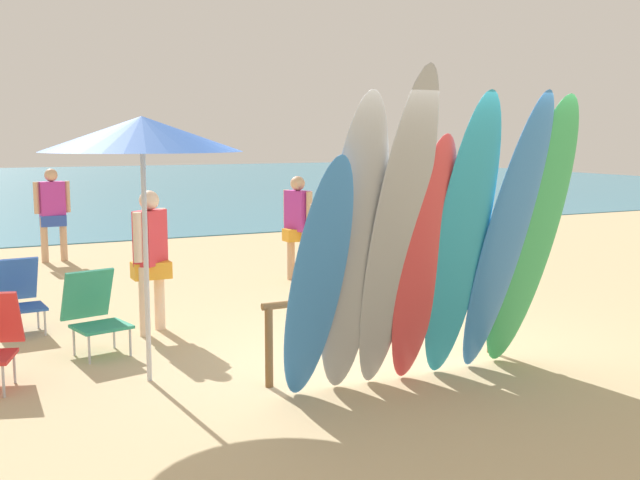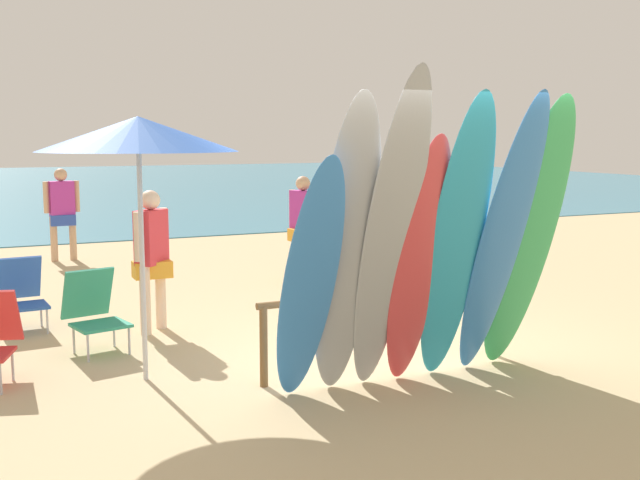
% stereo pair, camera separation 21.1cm
% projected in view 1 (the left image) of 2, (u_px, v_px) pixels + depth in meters
% --- Properties ---
extents(ground, '(60.00, 60.00, 0.00)m').
position_uv_depth(ground, '(105.00, 221.00, 19.59)').
color(ground, tan).
extents(ocean_water, '(60.00, 40.00, 0.02)m').
position_uv_depth(ocean_water, '(37.00, 185.00, 33.69)').
color(ocean_water, teal).
rests_on(ocean_water, ground).
extents(surfboard_rack, '(2.52, 0.07, 0.74)m').
position_uv_depth(surfboard_rack, '(389.00, 309.00, 7.06)').
color(surfboard_rack, brown).
rests_on(surfboard_rack, ground).
extents(surfboard_blue_0, '(0.53, 0.81, 2.03)m').
position_uv_depth(surfboard_blue_0, '(317.00, 282.00, 5.99)').
color(surfboard_blue_0, '#337AD1').
rests_on(surfboard_blue_0, ground).
extents(surfboard_grey_1, '(0.56, 0.78, 2.51)m').
position_uv_depth(surfboard_grey_1, '(353.00, 249.00, 6.14)').
color(surfboard_grey_1, '#999EA3').
rests_on(surfboard_grey_1, ground).
extents(surfboard_grey_2, '(0.54, 0.90, 2.71)m').
position_uv_depth(surfboard_grey_2, '(397.00, 235.00, 6.22)').
color(surfboard_grey_2, '#999EA3').
rests_on(surfboard_grey_2, ground).
extents(surfboard_red_3, '(0.50, 0.69, 2.19)m').
position_uv_depth(surfboard_red_3, '(423.00, 262.00, 6.47)').
color(surfboard_red_3, '#D13D42').
rests_on(surfboard_red_3, ground).
extents(surfboard_teal_4, '(0.57, 0.89, 2.53)m').
position_uv_depth(surfboard_teal_4, '(461.00, 241.00, 6.51)').
color(surfboard_teal_4, '#289EC6').
rests_on(surfboard_teal_4, ground).
extents(surfboard_blue_5, '(0.54, 1.00, 2.54)m').
position_uv_depth(surfboard_blue_5, '(505.00, 238.00, 6.66)').
color(surfboard_blue_5, '#337AD1').
rests_on(surfboard_blue_5, ground).
extents(surfboard_green_6, '(0.62, 0.98, 2.51)m').
position_uv_depth(surfboard_green_6, '(530.00, 237.00, 6.83)').
color(surfboard_green_6, '#38B266').
rests_on(surfboard_green_6, ground).
extents(beachgoer_near_rack, '(0.60, 0.26, 1.60)m').
position_uv_depth(beachgoer_near_rack, '(53.00, 208.00, 13.08)').
color(beachgoer_near_rack, tan).
rests_on(beachgoer_near_rack, ground).
extents(beachgoer_strolling, '(0.56, 0.24, 1.49)m').
position_uv_depth(beachgoer_strolling, '(330.00, 236.00, 10.03)').
color(beachgoer_strolling, beige).
rests_on(beachgoer_strolling, ground).
extents(beachgoer_photographing, '(0.45, 0.45, 1.57)m').
position_uv_depth(beachgoer_photographing, '(151.00, 251.00, 8.33)').
color(beachgoer_photographing, beige).
rests_on(beachgoer_photographing, ground).
extents(beachgoer_midbeach, '(0.41, 0.57, 1.57)m').
position_uv_depth(beachgoer_midbeach, '(298.00, 221.00, 11.33)').
color(beachgoer_midbeach, tan).
rests_on(beachgoer_midbeach, ground).
extents(beach_chair_red, '(0.64, 0.76, 0.83)m').
position_uv_depth(beach_chair_red, '(94.00, 310.00, 7.63)').
color(beach_chair_red, '#B7B7BC').
rests_on(beach_chair_red, ground).
extents(beach_chair_striped, '(0.56, 0.74, 0.81)m').
position_uv_depth(beach_chair_striped, '(17.00, 293.00, 8.46)').
color(beach_chair_striped, '#B7B7BC').
rests_on(beach_chair_striped, ground).
extents(beach_umbrella, '(1.71, 1.71, 2.32)m').
position_uv_depth(beach_umbrella, '(142.00, 134.00, 6.49)').
color(beach_umbrella, silver).
rests_on(beach_umbrella, ground).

